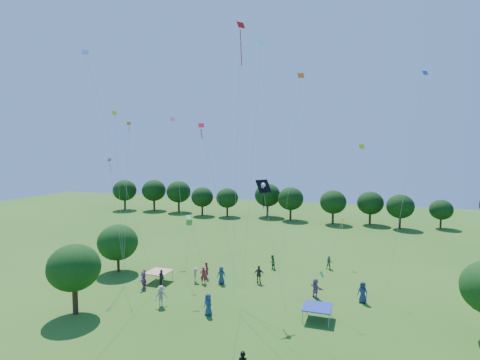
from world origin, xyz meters
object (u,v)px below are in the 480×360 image
Objects in this scene: near_tree_west at (74,268)px; red_high_kite at (239,78)px; tent_red_stripe at (159,272)px; tent_blue at (317,307)px; pirate_kite at (264,188)px; near_tree_north at (118,242)px.

red_high_kite reaches higher than near_tree_west.
tent_red_stripe is at bearing 73.24° from near_tree_west.
tent_blue is at bearing -16.60° from red_high_kite.
pirate_kite is at bearing 24.30° from near_tree_west.
tent_red_stripe is (2.62, 8.70, -2.85)m from near_tree_west.
red_high_kite reaches higher than pirate_kite.
near_tree_north is 6.51m from tent_red_stripe.
tent_blue is 10.48m from pirate_kite.
near_tree_north is at bearing 108.23° from near_tree_west.
red_high_kite is (-2.49, 0.99, 9.41)m from pirate_kite.
tent_red_stripe is 0.09× the size of red_high_kite.
near_tree_west is 10.64m from near_tree_north.
pirate_kite is 0.41× the size of red_high_kite.
near_tree_west reaches higher than tent_red_stripe.
red_high_kite reaches higher than near_tree_north.
tent_red_stripe and tent_blue have the same top height.
tent_blue is at bearing -13.85° from pirate_kite.
near_tree_west is at bearing -106.76° from tent_red_stripe.
near_tree_north is at bearing 169.90° from red_high_kite.
tent_red_stripe is at bearing 168.09° from tent_blue.
pirate_kite is (14.22, 6.42, 6.41)m from near_tree_west.
near_tree_west reaches higher than tent_blue.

